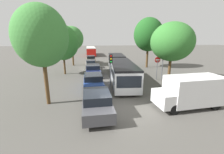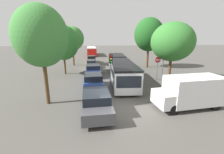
{
  "view_description": "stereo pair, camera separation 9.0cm",
  "coord_description": "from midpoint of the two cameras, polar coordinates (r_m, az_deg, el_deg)",
  "views": [
    {
      "loc": [
        -1.89,
        -9.62,
        4.96
      ],
      "look_at": [
        0.2,
        4.79,
        1.2
      ],
      "focal_mm": 24.0,
      "sensor_mm": 36.0,
      "label": 1
    },
    {
      "loc": [
        -1.8,
        -9.63,
        4.96
      ],
      "look_at": [
        0.2,
        4.79,
        1.2
      ],
      "focal_mm": 24.0,
      "sensor_mm": 36.0,
      "label": 2
    }
  ],
  "objects": [
    {
      "name": "white_van",
      "position": [
        12.4,
        28.14,
        -4.75
      ],
      "size": [
        5.13,
        2.3,
        2.31
      ],
      "rotation": [
        0.0,
        0.0,
        3.21
      ],
      "color": "white",
      "rests_on": "ground"
    },
    {
      "name": "tree_right_near",
      "position": [
        18.89,
        22.15,
        12.29
      ],
      "size": [
        4.87,
        4.87,
        6.81
      ],
      "color": "#51381E",
      "rests_on": "ground"
    },
    {
      "name": "queued_car_navy",
      "position": [
        20.55,
        -7.07,
        2.64
      ],
      "size": [
        1.98,
        4.48,
        1.54
      ],
      "rotation": [
        0.0,
        0.0,
        1.59
      ],
      "color": "navy",
      "rests_on": "ground"
    },
    {
      "name": "direction_sign_post",
      "position": [
        19.09,
        19.07,
        6.45
      ],
      "size": [
        0.33,
        1.39,
        3.6
      ],
      "rotation": [
        0.0,
        0.0,
        3.34
      ],
      "color": "#56595E",
      "rests_on": "ground"
    },
    {
      "name": "traffic_light",
      "position": [
        15.37,
        -0.32,
        5.27
      ],
      "size": [
        0.37,
        0.39,
        3.4
      ],
      "rotation": [
        0.0,
        0.0,
        -1.32
      ],
      "color": "#56595E",
      "rests_on": "ground"
    },
    {
      "name": "ground_plane",
      "position": [
        10.99,
        2.7,
        -12.38
      ],
      "size": [
        200.0,
        200.0,
        0.0
      ],
      "primitive_type": "plane",
      "color": "#4F4C47"
    },
    {
      "name": "tree_right_mid",
      "position": [
        26.85,
        13.94,
        15.1
      ],
      "size": [
        4.91,
        4.91,
        8.37
      ],
      "color": "#51381E",
      "rests_on": "ground"
    },
    {
      "name": "queued_car_tan",
      "position": [
        32.11,
        -7.8,
        6.78
      ],
      "size": [
        1.85,
        4.2,
        1.45
      ],
      "rotation": [
        0.0,
        0.0,
        1.59
      ],
      "color": "tan",
      "rests_on": "ground"
    },
    {
      "name": "tree_left_near",
      "position": [
        11.9,
        -25.02,
        13.3
      ],
      "size": [
        3.76,
        3.76,
        7.29
      ],
      "color": "#51381E",
      "rests_on": "ground"
    },
    {
      "name": "queued_car_graphite",
      "position": [
        10.32,
        -5.75,
        -9.47
      ],
      "size": [
        1.98,
        4.48,
        1.54
      ],
      "rotation": [
        0.0,
        0.0,
        1.59
      ],
      "color": "#47474C",
      "rests_on": "ground"
    },
    {
      "name": "queued_car_white",
      "position": [
        26.3,
        -7.84,
        4.99
      ],
      "size": [
        1.73,
        3.92,
        1.35
      ],
      "rotation": [
        0.0,
        0.0,
        1.59
      ],
      "color": "white",
      "rests_on": "ground"
    },
    {
      "name": "no_entry_sign",
      "position": [
        18.96,
        17.06,
        4.48
      ],
      "size": [
        0.7,
        0.08,
        2.82
      ],
      "rotation": [
        0.0,
        0.0,
        -1.57
      ],
      "color": "#56595E",
      "rests_on": "ground"
    },
    {
      "name": "articulated_bus",
      "position": [
        20.14,
        3.04,
        4.19
      ],
      "size": [
        3.82,
        16.12,
        2.37
      ],
      "rotation": [
        0.0,
        0.0,
        -1.66
      ],
      "color": "silver",
      "rests_on": "ground"
    },
    {
      "name": "tree_left_far",
      "position": [
        28.98,
        -14.86,
        13.81
      ],
      "size": [
        4.2,
        4.2,
        7.14
      ],
      "color": "#51381E",
      "rests_on": "ground"
    },
    {
      "name": "tree_left_mid",
      "position": [
        22.07,
        -18.02,
        12.32
      ],
      "size": [
        4.28,
        4.28,
        6.78
      ],
      "color": "#51381E",
      "rests_on": "ground"
    },
    {
      "name": "city_bus_rear",
      "position": [
        46.57,
        -7.78,
        9.97
      ],
      "size": [
        2.71,
        11.31,
        2.43
      ],
      "rotation": [
        0.0,
        0.0,
        1.59
      ],
      "color": "red",
      "rests_on": "ground"
    },
    {
      "name": "queued_car_blue",
      "position": [
        15.21,
        -7.01,
        -1.6
      ],
      "size": [
        1.96,
        4.44,
        1.53
      ],
      "rotation": [
        0.0,
        0.0,
        1.59
      ],
      "color": "#284799",
      "rests_on": "ground"
    }
  ]
}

